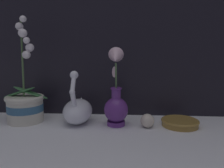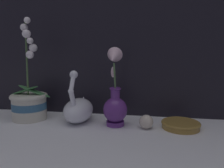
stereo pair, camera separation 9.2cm
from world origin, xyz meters
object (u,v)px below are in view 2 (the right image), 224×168
swan_figurine (79,109)px  glass_sphere (146,122)px  orchid_potted_plant (29,101)px  amber_dish (181,124)px  blue_vase (115,101)px

swan_figurine → glass_sphere: bearing=-8.4°
orchid_potted_plant → swan_figurine: (0.23, 0.00, -0.02)m
orchid_potted_plant → amber_dish: 0.67m
swan_figurine → glass_sphere: size_ratio=4.09×
orchid_potted_plant → blue_vase: (0.40, -0.03, 0.02)m
blue_vase → amber_dish: blue_vase is taller
swan_figurine → orchid_potted_plant: bearing=-179.7°
orchid_potted_plant → glass_sphere: bearing=-4.6°
orchid_potted_plant → blue_vase: size_ratio=1.40×
glass_sphere → swan_figurine: bearing=171.6°
swan_figurine → blue_vase: size_ratio=0.71×
swan_figurine → amber_dish: bearing=-2.1°
amber_dish → orchid_potted_plant: bearing=178.7°
orchid_potted_plant → swan_figurine: size_ratio=1.97×
amber_dish → blue_vase: bearing=-176.5°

